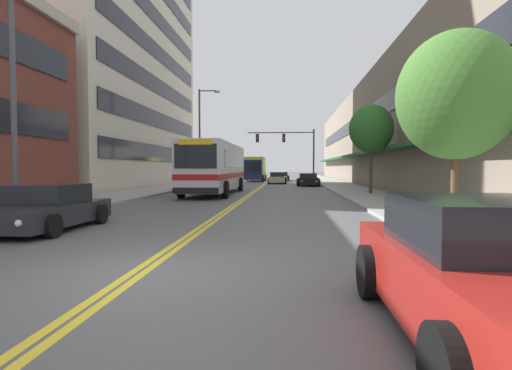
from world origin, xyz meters
The scene contains 18 objects.
ground_plane centered at (0.00, 37.00, 0.00)m, with size 240.00×240.00×0.00m, color #565659.
sidewalk_left centered at (-7.28, 37.00, 0.07)m, with size 3.57×106.00×0.13m.
sidewalk_right centered at (7.28, 37.00, 0.07)m, with size 3.57×106.00×0.13m.
centre_line centered at (0.00, 37.00, 0.00)m, with size 0.34×106.00×0.01m.
office_tower_left centered at (-15.30, 29.48, 13.59)m, with size 12.08×25.94×27.18m.
storefront_row_right centered at (13.30, 37.00, 5.01)m, with size 9.10×68.00×10.02m.
city_bus centered at (-2.33, 19.73, 1.83)m, with size 2.82×11.44×3.24m.
car_charcoal_parked_left_mid centered at (-4.27, 4.25, 0.57)m, with size 2.20×4.18×1.25m.
car_red_parked_right_foreground centered at (4.38, -2.26, 0.66)m, with size 1.97×4.40×1.41m.
car_black_parked_right_mid centered at (4.31, 31.89, 0.56)m, with size 2.12×4.45×1.19m.
car_beige_moving_lead centered at (1.25, 37.03, 0.58)m, with size 1.98×4.32×1.24m.
car_dark_grey_moving_second centered at (1.58, 47.26, 0.54)m, with size 2.02×4.27×1.14m.
box_truck centered at (-1.91, 44.86, 1.59)m, with size 2.79×7.33×3.08m.
traffic_signal_mast centered at (2.57, 37.78, 4.28)m, with size 7.36×0.38×5.93m.
street_lamp_left_near centered at (-5.04, 4.47, 5.36)m, with size 2.21×0.28×9.19m.
street_lamp_left_far centered at (-5.07, 28.18, 4.99)m, with size 1.91×0.28×8.54m.
street_tree_right_near centered at (7.05, 5.22, 3.70)m, with size 3.21×3.21×5.33m.
street_tree_right_mid centered at (7.52, 18.88, 4.11)m, with size 2.69×2.69×5.47m.
Camera 1 is at (2.44, -6.27, 1.72)m, focal length 28.00 mm.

